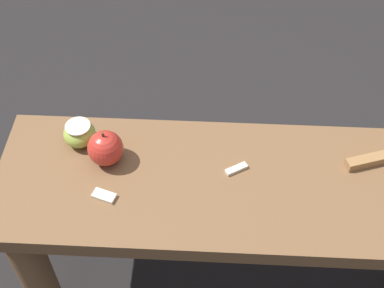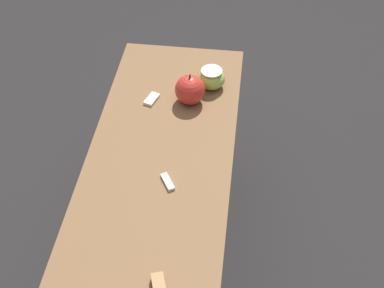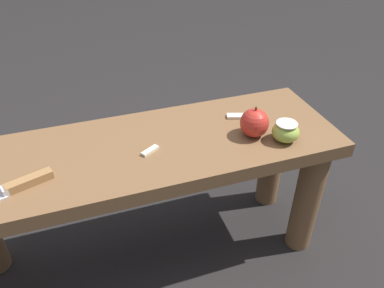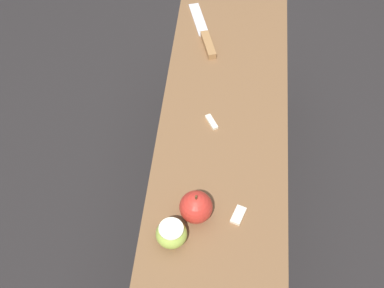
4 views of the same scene
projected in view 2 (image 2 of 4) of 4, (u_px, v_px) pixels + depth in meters
ground_plane at (161, 285)px, 1.49m from camera, size 8.00×8.00×0.00m
wooden_bench at (155, 216)px, 1.26m from camera, size 1.06×0.34×0.43m
apple_whole at (190, 90)px, 1.36m from camera, size 0.08×0.08×0.09m
apple_cut at (212, 78)px, 1.41m from camera, size 0.07×0.07×0.05m
apple_slice_near_knife at (168, 182)px, 1.19m from camera, size 0.05×0.04×0.01m
apple_slice_center at (152, 99)px, 1.39m from camera, size 0.05×0.04×0.01m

